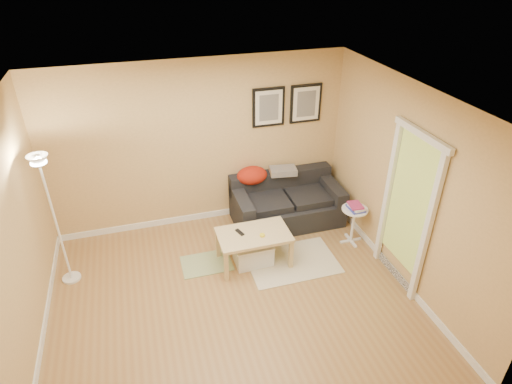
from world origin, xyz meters
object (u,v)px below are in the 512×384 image
sofa (287,201)px  side_table (353,225)px  storage_bin (253,253)px  floor_lamp (57,225)px  coffee_table (254,248)px  book_stack (356,207)px

sofa → side_table: 1.10m
storage_bin → side_table: (1.56, 0.04, 0.13)m
sofa → storage_bin: 1.20m
sofa → floor_lamp: bearing=-171.6°
coffee_table → floor_lamp: bearing=-179.5°
storage_bin → sofa: bearing=46.1°
coffee_table → floor_lamp: floor_lamp is taller
book_stack → floor_lamp: (-4.02, 0.33, 0.25)m
coffee_table → storage_bin: bearing=-155.1°
side_table → book_stack: (0.00, -0.01, 0.34)m
side_table → floor_lamp: bearing=175.4°
side_table → sofa: bearing=133.0°
side_table → floor_lamp: floor_lamp is taller
sofa → storage_bin: (-0.82, -0.85, -0.21)m
sofa → storage_bin: size_ratio=3.19×
coffee_table → storage_bin: (-0.01, -0.00, -0.08)m
sofa → book_stack: bearing=-47.2°
storage_bin → side_table: bearing=1.6°
side_table → book_stack: 0.34m
storage_bin → side_table: side_table is taller
sofa → coffee_table: 1.17m
book_stack → sofa: bearing=125.2°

